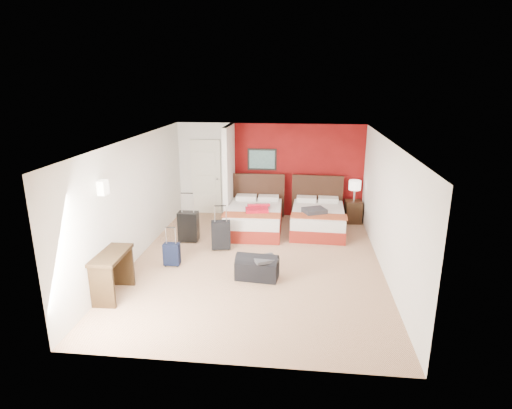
# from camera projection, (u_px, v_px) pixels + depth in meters

# --- Properties ---
(ground) EXTENTS (6.50, 6.50, 0.00)m
(ground) POSITION_uv_depth(u_px,v_px,m) (257.00, 262.00, 8.63)
(ground) COLOR tan
(ground) RESTS_ON ground
(room_walls) EXTENTS (5.02, 6.52, 2.50)m
(room_walls) POSITION_uv_depth(u_px,v_px,m) (203.00, 185.00, 9.77)
(room_walls) COLOR white
(room_walls) RESTS_ON ground
(red_accent_panel) EXTENTS (3.50, 0.04, 2.50)m
(red_accent_panel) POSITION_uv_depth(u_px,v_px,m) (297.00, 171.00, 11.27)
(red_accent_panel) COLOR maroon
(red_accent_panel) RESTS_ON ground
(partition_wall) EXTENTS (0.12, 1.20, 2.50)m
(partition_wall) POSITION_uv_depth(u_px,v_px,m) (229.00, 174.00, 10.86)
(partition_wall) COLOR silver
(partition_wall) RESTS_ON ground
(entry_door) EXTENTS (0.82, 0.06, 2.05)m
(entry_door) POSITION_uv_depth(u_px,v_px,m) (206.00, 177.00, 11.57)
(entry_door) COLOR silver
(entry_door) RESTS_ON ground
(bed_left) EXTENTS (1.37, 1.92, 0.57)m
(bed_left) POSITION_uv_depth(u_px,v_px,m) (254.00, 219.00, 10.39)
(bed_left) COLOR silver
(bed_left) RESTS_ON ground
(bed_right) EXTENTS (1.33, 1.86, 0.55)m
(bed_right) POSITION_uv_depth(u_px,v_px,m) (318.00, 220.00, 10.35)
(bed_right) COLOR white
(bed_right) RESTS_ON ground
(red_suitcase_open) EXTENTS (0.66, 0.82, 0.09)m
(red_suitcase_open) POSITION_uv_depth(u_px,v_px,m) (258.00, 208.00, 10.19)
(red_suitcase_open) COLOR red
(red_suitcase_open) RESTS_ON bed_left
(jacket_bundle) EXTENTS (0.63, 0.58, 0.12)m
(jacket_bundle) POSITION_uv_depth(u_px,v_px,m) (314.00, 211.00, 9.98)
(jacket_bundle) COLOR #37373C
(jacket_bundle) RESTS_ON bed_right
(nightstand) EXTENTS (0.44, 0.44, 0.58)m
(nightstand) POSITION_uv_depth(u_px,v_px,m) (353.00, 212.00, 10.98)
(nightstand) COLOR black
(nightstand) RESTS_ON ground
(table_lamp) EXTENTS (0.40, 0.40, 0.54)m
(table_lamp) POSITION_uv_depth(u_px,v_px,m) (354.00, 191.00, 10.82)
(table_lamp) COLOR white
(table_lamp) RESTS_ON nightstand
(suitcase_black) EXTENTS (0.46, 0.29, 0.68)m
(suitcase_black) POSITION_uv_depth(u_px,v_px,m) (189.00, 227.00, 9.66)
(suitcase_black) COLOR black
(suitcase_black) RESTS_ON ground
(suitcase_charcoal) EXTENTS (0.45, 0.33, 0.61)m
(suitcase_charcoal) POSITION_uv_depth(u_px,v_px,m) (221.00, 236.00, 9.23)
(suitcase_charcoal) COLOR black
(suitcase_charcoal) RESTS_ON ground
(suitcase_navy) EXTENTS (0.32, 0.20, 0.44)m
(suitcase_navy) POSITION_uv_depth(u_px,v_px,m) (172.00, 255.00, 8.42)
(suitcase_navy) COLOR black
(suitcase_navy) RESTS_ON ground
(duffel_bag) EXTENTS (0.82, 0.49, 0.40)m
(duffel_bag) POSITION_uv_depth(u_px,v_px,m) (257.00, 268.00, 7.89)
(duffel_bag) COLOR black
(duffel_bag) RESTS_ON ground
(jacket_draped) EXTENTS (0.53, 0.50, 0.06)m
(jacket_draped) POSITION_uv_depth(u_px,v_px,m) (265.00, 259.00, 7.76)
(jacket_draped) COLOR #36373B
(jacket_draped) RESTS_ON duffel_bag
(desk) EXTENTS (0.51, 0.97, 0.80)m
(desk) POSITION_uv_depth(u_px,v_px,m) (112.00, 275.00, 7.19)
(desk) COLOR black
(desk) RESTS_ON ground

